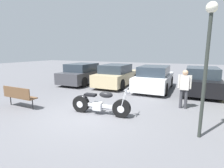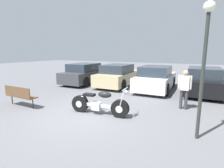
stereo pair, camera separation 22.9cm
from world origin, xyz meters
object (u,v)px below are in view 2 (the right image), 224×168
park_bench (20,94)px  person_standing (185,86)px  parked_car_champagne (118,76)px  parked_car_white (156,79)px  parked_car_dark_grey (86,74)px  lamp_post (205,49)px  parked_car_black (203,81)px  motorcycle (98,104)px

park_bench → person_standing: size_ratio=1.01×
parked_car_champagne → parked_car_white: 2.59m
parked_car_dark_grey → lamp_post: (7.51, -5.64, 1.70)m
parked_car_white → parked_car_black: bearing=6.9°
parked_car_dark_grey → parked_car_champagne: 2.59m
parked_car_champagne → motorcycle: bearing=-73.6°
park_bench → parked_car_white: bearing=53.0°
parked_car_white → motorcycle: bearing=-100.9°
parked_car_white → parked_car_black: size_ratio=1.00×
parked_car_champagne → parked_car_white: (2.58, -0.21, 0.00)m
parked_car_white → park_bench: 7.37m
motorcycle → parked_car_white: (1.00, 5.18, 0.28)m
parked_car_champagne → parked_car_dark_grey: bearing=-176.4°
parked_car_dark_grey → parked_car_black: size_ratio=1.00×
parked_car_champagne → person_standing: person_standing is taller
parked_car_dark_grey → parked_car_white: size_ratio=1.00×
motorcycle → park_bench: bearing=-168.3°
motorcycle → parked_car_champagne: (-1.58, 5.38, 0.28)m
person_standing → parked_car_white: bearing=120.0°
person_standing → parked_car_dark_grey: bearing=155.5°
motorcycle → parked_car_black: (3.58, 5.49, 0.28)m
person_standing → motorcycle: bearing=-144.0°
motorcycle → parked_car_dark_grey: (-4.16, 5.22, 0.28)m
parked_car_champagne → person_standing: size_ratio=2.66×
motorcycle → person_standing: (2.81, 2.04, 0.53)m
parked_car_dark_grey → person_standing: person_standing is taller
parked_car_champagne → parked_car_black: same height
lamp_post → park_bench: bearing=-177.6°
parked_car_dark_grey → lamp_post: bearing=-36.9°
parked_car_dark_grey → park_bench: 5.97m
motorcycle → parked_car_dark_grey: 6.68m
parked_car_dark_grey → parked_car_white: bearing=-0.5°
parked_car_black → parked_car_champagne: bearing=-178.8°
parked_car_dark_grey → park_bench: bearing=-83.0°
parked_car_champagne → parked_car_white: size_ratio=1.00×
parked_car_black → park_bench: bearing=-138.5°
parked_car_dark_grey → parked_car_white: same height
parked_car_white → person_standing: 3.63m
parked_car_white → park_bench: size_ratio=2.62×
lamp_post → motorcycle: bearing=172.8°
motorcycle → person_standing: person_standing is taller
motorcycle → parked_car_black: bearing=56.9°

